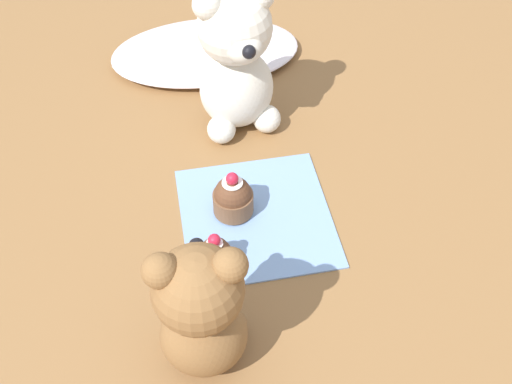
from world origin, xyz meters
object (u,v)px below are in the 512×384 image
teddy_bear_cream (236,63)px  cupcake_near_tan_bear (215,254)px  teddy_bear_tan (201,311)px  cupcake_near_cream_bear (233,197)px

teddy_bear_cream → cupcake_near_tan_bear: (-0.08, -0.29, -0.09)m
teddy_bear_cream → teddy_bear_tan: size_ratio=1.18×
teddy_bear_cream → cupcake_near_cream_bear: bearing=-110.1°
cupcake_near_cream_bear → cupcake_near_tan_bear: 0.10m
teddy_bear_tan → cupcake_near_cream_bear: 0.24m
cupcake_near_cream_bear → cupcake_near_tan_bear: cupcake_near_cream_bear is taller
teddy_bear_cream → teddy_bear_tan: teddy_bear_cream is taller
cupcake_near_cream_bear → teddy_bear_tan: bearing=-107.5°
cupcake_near_tan_bear → cupcake_near_cream_bear: bearing=66.7°
teddy_bear_cream → teddy_bear_tan: 0.43m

